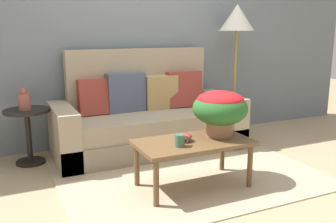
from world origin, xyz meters
TOP-DOWN VIEW (x-y plane):
  - ground_plane at (0.00, 0.00)m, footprint 14.00×14.00m
  - wall_back at (0.00, 1.25)m, footprint 6.40×0.12m
  - area_rug at (0.00, -0.05)m, footprint 2.35×1.81m
  - couch at (-0.05, 0.80)m, footprint 2.08×0.85m
  - coffee_table at (-0.09, -0.35)m, footprint 0.97×0.53m
  - side_table at (-1.31, 0.86)m, footprint 0.45×0.45m
  - floor_lamp at (1.18, 0.89)m, footprint 0.43×0.43m
  - potted_plant at (0.20, -0.30)m, footprint 0.48×0.48m
  - coffee_mug at (-0.26, -0.44)m, footprint 0.12×0.08m
  - snack_bowl at (-0.17, -0.32)m, footprint 0.14×0.14m
  - table_vase at (-1.33, 0.84)m, footprint 0.12×0.12m

SIDE VIEW (x-z plane):
  - ground_plane at x=0.00m, z-range 0.00..0.00m
  - area_rug at x=0.00m, z-range 0.00..0.01m
  - couch at x=-0.05m, z-range -0.22..0.90m
  - coffee_table at x=-0.09m, z-range 0.16..0.57m
  - side_table at x=-1.31m, z-range 0.11..0.67m
  - snack_bowl at x=-0.17m, z-range 0.42..0.49m
  - coffee_mug at x=-0.26m, z-range 0.41..0.51m
  - table_vase at x=-1.33m, z-range 0.54..0.76m
  - potted_plant at x=0.20m, z-range 0.47..0.86m
  - floor_lamp at x=1.18m, z-range 0.59..2.23m
  - wall_back at x=0.00m, z-range 0.00..2.92m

